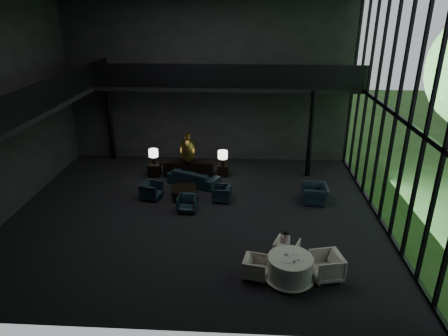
# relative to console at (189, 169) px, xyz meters

# --- Properties ---
(floor) EXTENTS (14.00, 12.00, 0.02)m
(floor) POSITION_rel_console_xyz_m (0.77, -3.59, -0.36)
(floor) COLOR black
(floor) RESTS_ON ground
(wall_back) EXTENTS (14.00, 0.04, 8.00)m
(wall_back) POSITION_rel_console_xyz_m (0.77, 2.41, 3.64)
(wall_back) COLOR black
(wall_back) RESTS_ON ground
(wall_front) EXTENTS (14.00, 0.04, 8.00)m
(wall_front) POSITION_rel_console_xyz_m (0.77, -9.59, 3.64)
(wall_front) COLOR black
(wall_front) RESTS_ON ground
(curtain_wall) EXTENTS (0.20, 12.00, 8.00)m
(curtain_wall) POSITION_rel_console_xyz_m (7.72, -3.59, 3.64)
(curtain_wall) COLOR black
(curtain_wall) RESTS_ON ground
(mezzanine_left) EXTENTS (2.00, 12.00, 0.25)m
(mezzanine_left) POSITION_rel_console_xyz_m (-5.23, -3.59, 3.64)
(mezzanine_left) COLOR black
(mezzanine_left) RESTS_ON wall_left
(mezzanine_back) EXTENTS (12.00, 2.00, 0.25)m
(mezzanine_back) POSITION_rel_console_xyz_m (1.77, 1.41, 3.64)
(mezzanine_back) COLOR black
(mezzanine_back) RESTS_ON wall_back
(railing_left) EXTENTS (0.06, 12.00, 1.00)m
(railing_left) POSITION_rel_console_xyz_m (-4.23, -3.59, 4.24)
(railing_left) COLOR black
(railing_left) RESTS_ON mezzanine_left
(railing_back) EXTENTS (12.00, 0.06, 1.00)m
(railing_back) POSITION_rel_console_xyz_m (1.77, 0.41, 4.24)
(railing_back) COLOR black
(railing_back) RESTS_ON mezzanine_back
(column_nw) EXTENTS (0.24, 0.24, 4.00)m
(column_nw) POSITION_rel_console_xyz_m (-4.23, 2.11, 1.64)
(column_nw) COLOR black
(column_nw) RESTS_ON floor
(column_ne) EXTENTS (0.24, 0.24, 4.00)m
(column_ne) POSITION_rel_console_xyz_m (5.57, 0.41, 1.64)
(column_ne) COLOR black
(column_ne) RESTS_ON floor
(console) EXTENTS (2.29, 0.52, 0.73)m
(console) POSITION_rel_console_xyz_m (0.00, 0.00, 0.00)
(console) COLOR black
(console) RESTS_ON floor
(bronze_urn) EXTENTS (0.75, 0.75, 1.39)m
(bronze_urn) POSITION_rel_console_xyz_m (0.00, -0.09, 0.96)
(bronze_urn) COLOR #A16E36
(bronze_urn) RESTS_ON console
(side_table_left) EXTENTS (0.54, 0.54, 0.60)m
(side_table_left) POSITION_rel_console_xyz_m (-1.60, -0.06, -0.07)
(side_table_left) COLOR black
(side_table_left) RESTS_ON floor
(table_lamp_left) EXTENTS (0.43, 0.43, 0.71)m
(table_lamp_left) POSITION_rel_console_xyz_m (-1.60, -0.07, 0.75)
(table_lamp_left) COLOR black
(table_lamp_left) RESTS_ON side_table_left
(side_table_right) EXTENTS (0.49, 0.49, 0.54)m
(side_table_right) POSITION_rel_console_xyz_m (1.60, 0.13, -0.09)
(side_table_right) COLOR black
(side_table_right) RESTS_ON floor
(table_lamp_right) EXTENTS (0.44, 0.44, 0.74)m
(table_lamp_right) POSITION_rel_console_xyz_m (1.60, -0.01, 0.71)
(table_lamp_right) COLOR black
(table_lamp_right) RESTS_ON side_table_right
(sofa) EXTENTS (2.58, 1.70, 0.98)m
(sofa) POSITION_rel_console_xyz_m (0.36, -0.90, 0.13)
(sofa) COLOR #132534
(sofa) RESTS_ON floor
(lounge_armchair_west) EXTENTS (0.87, 0.90, 0.78)m
(lounge_armchair_west) POSITION_rel_console_xyz_m (-1.20, -2.43, 0.03)
(lounge_armchair_west) COLOR black
(lounge_armchair_west) RESTS_ON floor
(lounge_armchair_east) EXTENTS (0.67, 0.71, 0.67)m
(lounge_armchair_east) POSITION_rel_console_xyz_m (1.70, -2.47, -0.03)
(lounge_armchair_east) COLOR black
(lounge_armchair_east) RESTS_ON floor
(lounge_armchair_south) EXTENTS (0.72, 0.68, 0.69)m
(lounge_armchair_south) POSITION_rel_console_xyz_m (0.43, -3.44, -0.02)
(lounge_armchair_south) COLOR black
(lounge_armchair_south) RESTS_ON floor
(window_armchair) EXTENTS (0.75, 1.12, 0.97)m
(window_armchair) POSITION_rel_console_xyz_m (5.49, -2.32, 0.12)
(window_armchair) COLOR black
(window_armchair) RESTS_ON floor
(coffee_table) EXTENTS (1.19, 1.19, 0.44)m
(coffee_table) POSITION_rel_console_xyz_m (0.12, -2.23, -0.15)
(coffee_table) COLOR black
(coffee_table) RESTS_ON floor
(dining_table) EXTENTS (1.49, 1.49, 0.75)m
(dining_table) POSITION_rel_console_xyz_m (3.99, -7.39, -0.04)
(dining_table) COLOR white
(dining_table) RESTS_ON floor
(dining_chair_north) EXTENTS (0.85, 0.82, 0.68)m
(dining_chair_north) POSITION_rel_console_xyz_m (3.99, -6.36, -0.02)
(dining_chair_north) COLOR silver
(dining_chair_north) RESTS_ON floor
(dining_chair_east) EXTENTS (1.05, 1.10, 0.96)m
(dining_chair_east) POSITION_rel_console_xyz_m (5.07, -7.25, 0.12)
(dining_chair_east) COLOR beige
(dining_chair_east) RESTS_ON floor
(dining_chair_west) EXTENTS (0.69, 0.72, 0.63)m
(dining_chair_west) POSITION_rel_console_xyz_m (3.00, -7.32, -0.05)
(dining_chair_west) COLOR #B9AA9B
(dining_chair_west) RESTS_ON floor
(child) EXTENTS (0.28, 0.28, 0.60)m
(child) POSITION_rel_console_xyz_m (3.93, -6.44, 0.39)
(child) COLOR #EC9CC7
(child) RESTS_ON dining_chair_north
(plate_a) EXTENTS (0.28, 0.28, 0.02)m
(plate_a) POSITION_rel_console_xyz_m (3.85, -7.57, 0.39)
(plate_a) COLOR white
(plate_a) RESTS_ON dining_table
(plate_b) EXTENTS (0.26, 0.26, 0.01)m
(plate_b) POSITION_rel_console_xyz_m (4.14, -7.16, 0.39)
(plate_b) COLOR white
(plate_b) RESTS_ON dining_table
(saucer) EXTENTS (0.18, 0.18, 0.01)m
(saucer) POSITION_rel_console_xyz_m (4.29, -7.49, 0.39)
(saucer) COLOR white
(saucer) RESTS_ON dining_table
(coffee_cup) EXTENTS (0.09, 0.09, 0.05)m
(coffee_cup) POSITION_rel_console_xyz_m (4.20, -7.52, 0.43)
(coffee_cup) COLOR white
(coffee_cup) RESTS_ON saucer
(cereal_bowl) EXTENTS (0.15, 0.15, 0.07)m
(cereal_bowl) POSITION_rel_console_xyz_m (3.89, -7.25, 0.42)
(cereal_bowl) COLOR white
(cereal_bowl) RESTS_ON dining_table
(cream_pot) EXTENTS (0.09, 0.09, 0.08)m
(cream_pot) POSITION_rel_console_xyz_m (4.06, -7.64, 0.42)
(cream_pot) COLOR #99999E
(cream_pot) RESTS_ON dining_table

